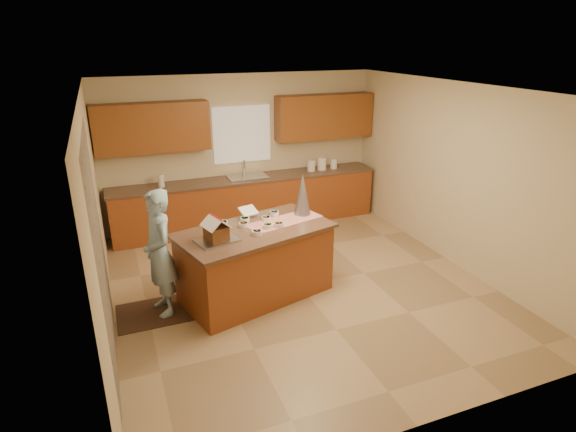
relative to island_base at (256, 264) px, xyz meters
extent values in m
plane|color=tan|center=(0.64, 0.01, -0.46)|extent=(5.50, 5.50, 0.00)
plane|color=silver|center=(0.64, 0.01, 2.24)|extent=(5.50, 5.50, 0.00)
plane|color=beige|center=(0.64, 2.76, 0.89)|extent=(5.50, 5.50, 0.00)
plane|color=beige|center=(0.64, -2.74, 0.89)|extent=(5.50, 5.50, 0.00)
plane|color=beige|center=(-1.86, 0.01, 0.89)|extent=(5.50, 5.50, 0.00)
plane|color=beige|center=(3.14, 0.01, 0.89)|extent=(5.50, 5.50, 0.00)
plane|color=gray|center=(-1.84, -0.79, 0.79)|extent=(0.00, 2.50, 2.50)
cube|color=white|center=(0.64, 2.73, 1.19)|extent=(1.05, 0.03, 1.00)
cube|color=brown|center=(0.64, 2.46, -0.02)|extent=(4.80, 0.60, 0.88)
cube|color=brown|center=(0.64, 2.46, 0.44)|extent=(4.85, 0.63, 0.04)
cube|color=brown|center=(-0.91, 2.58, 1.44)|extent=(1.85, 0.35, 0.80)
cube|color=brown|center=(2.19, 2.58, 1.44)|extent=(1.85, 0.35, 0.80)
cube|color=silver|center=(0.64, 2.46, 0.43)|extent=(0.70, 0.45, 0.12)
cylinder|color=silver|center=(0.64, 2.64, 0.60)|extent=(0.03, 0.03, 0.28)
cube|color=brown|center=(0.00, 0.00, 0.00)|extent=(2.08, 1.42, 0.93)
cube|color=brown|center=(0.00, 0.00, 0.49)|extent=(2.19, 1.52, 0.04)
cube|color=#AD0C0C|center=(0.46, 0.13, 0.51)|extent=(1.12, 0.64, 0.01)
cube|color=silver|center=(-0.55, -0.20, 0.52)|extent=(0.56, 0.47, 0.03)
cube|color=white|center=(0.05, 0.43, 0.60)|extent=(0.27, 0.24, 0.10)
cone|color=#AEACB9|center=(0.78, 0.27, 0.80)|extent=(0.29, 0.29, 0.58)
cube|color=black|center=(-1.26, 0.04, -0.46)|extent=(1.09, 0.71, 0.01)
imported|color=#9CC4DE|center=(-1.21, 0.04, 0.35)|extent=(0.48, 0.65, 1.61)
cylinder|color=white|center=(1.90, 2.46, 0.56)|extent=(0.15, 0.15, 0.20)
cylinder|color=white|center=(2.11, 2.46, 0.58)|extent=(0.17, 0.17, 0.24)
cylinder|color=white|center=(2.36, 2.46, 0.55)|extent=(0.13, 0.13, 0.18)
cylinder|color=white|center=(-0.86, 2.46, 0.57)|extent=(0.10, 0.10, 0.22)
cube|color=brown|center=(-0.55, -0.20, 0.62)|extent=(0.29, 0.31, 0.17)
cube|color=white|center=(-0.61, -0.22, 0.76)|extent=(0.23, 0.33, 0.13)
cube|color=white|center=(-0.48, -0.19, 0.76)|extent=(0.23, 0.33, 0.13)
cylinder|color=red|center=(-0.55, -0.20, 0.82)|extent=(0.10, 0.29, 0.02)
cylinder|color=#A63793|center=(-0.35, 0.26, 0.54)|extent=(0.13, 0.13, 0.06)
cylinder|color=#DB677A|center=(-0.03, -0.19, 0.54)|extent=(0.13, 0.13, 0.06)
cylinder|color=yellow|center=(0.17, -0.04, 0.54)|extent=(0.13, 0.13, 0.06)
cylinder|color=silver|center=(0.23, 0.22, 0.54)|extent=(0.13, 0.13, 0.06)
cylinder|color=gold|center=(0.31, -0.05, 0.54)|extent=(0.13, 0.13, 0.06)
cylinder|color=green|center=(-0.05, 0.29, 0.54)|extent=(0.13, 0.13, 0.06)
cylinder|color=blue|center=(0.40, 0.37, 0.54)|extent=(0.13, 0.13, 0.06)
cylinder|color=orange|center=(-0.11, 0.12, 0.54)|extent=(0.13, 0.13, 0.06)
camera|label=1|loc=(-1.65, -5.39, 2.84)|focal=29.45mm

